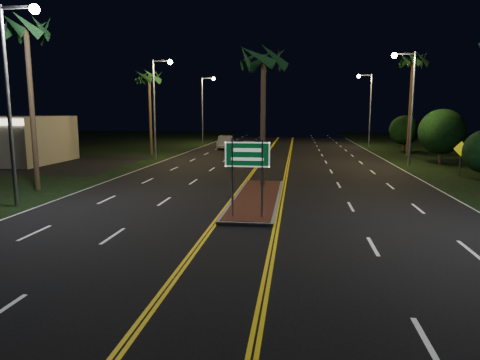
% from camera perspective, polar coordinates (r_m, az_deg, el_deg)
% --- Properties ---
extents(ground, '(120.00, 120.00, 0.00)m').
position_cam_1_polar(ground, '(14.80, -0.31, -8.13)').
color(ground, black).
rests_on(ground, ground).
extents(median_island, '(2.25, 10.25, 0.17)m').
position_cam_1_polar(median_island, '(21.52, 2.26, -2.43)').
color(median_island, gray).
rests_on(median_island, ground).
extents(highway_sign, '(1.80, 0.08, 3.20)m').
position_cam_1_polar(highway_sign, '(17.02, 0.98, 2.42)').
color(highway_sign, gray).
rests_on(highway_sign, ground).
extents(streetlight_left_near, '(1.91, 0.44, 9.00)m').
position_cam_1_polar(streetlight_left_near, '(21.99, -27.85, 11.39)').
color(streetlight_left_near, gray).
rests_on(streetlight_left_near, ground).
extents(streetlight_left_mid, '(1.91, 0.44, 9.00)m').
position_cam_1_polar(streetlight_left_mid, '(40.04, -10.88, 10.76)').
color(streetlight_left_mid, gray).
rests_on(streetlight_left_mid, ground).
extents(streetlight_left_far, '(1.91, 0.44, 9.00)m').
position_cam_1_polar(streetlight_left_far, '(59.36, -4.69, 10.30)').
color(streetlight_left_far, gray).
rests_on(streetlight_left_far, ground).
extents(streetlight_right_mid, '(1.91, 0.44, 9.00)m').
position_cam_1_polar(streetlight_right_mid, '(37.05, 21.50, 10.45)').
color(streetlight_right_mid, gray).
rests_on(streetlight_right_mid, ground).
extents(streetlight_right_far, '(1.91, 0.44, 9.00)m').
position_cam_1_polar(streetlight_right_far, '(56.68, 16.65, 10.02)').
color(streetlight_right_far, gray).
rests_on(streetlight_right_far, ground).
extents(palm_median, '(2.40, 2.40, 8.30)m').
position_cam_1_polar(palm_median, '(24.75, 3.15, 15.80)').
color(palm_median, '#382819').
rests_on(palm_median, ground).
extents(palm_left_near, '(2.40, 2.40, 9.80)m').
position_cam_1_polar(palm_left_near, '(26.67, -26.65, 17.45)').
color(palm_left_near, '#382819').
rests_on(palm_left_near, ground).
extents(palm_left_far, '(2.40, 2.40, 8.80)m').
position_cam_1_polar(palm_left_far, '(44.64, -12.04, 13.23)').
color(palm_left_far, '#382819').
rests_on(palm_left_far, ground).
extents(palm_right_far, '(2.40, 2.40, 10.30)m').
position_cam_1_polar(palm_right_far, '(45.57, 22.07, 14.46)').
color(palm_right_far, '#382819').
rests_on(palm_right_far, ground).
extents(shrub_mid, '(3.78, 3.78, 4.62)m').
position_cam_1_polar(shrub_mid, '(39.90, 25.32, 5.86)').
color(shrub_mid, '#382819').
rests_on(shrub_mid, ground).
extents(shrub_far, '(3.24, 3.24, 3.96)m').
position_cam_1_polar(shrub_far, '(51.43, 21.05, 6.22)').
color(shrub_far, '#382819').
rests_on(shrub_far, ground).
extents(car_near, '(2.32, 5.32, 1.77)m').
position_cam_1_polar(car_near, '(44.02, 1.07, 4.54)').
color(car_near, '#B5B7BC').
rests_on(car_near, ground).
extents(car_far, '(2.68, 5.50, 1.78)m').
position_cam_1_polar(car_far, '(51.30, -1.98, 5.19)').
color(car_far, '#B3B5BD').
rests_on(car_far, ground).
extents(warning_sign, '(1.00, 0.10, 2.40)m').
position_cam_1_polar(warning_sign, '(32.72, 27.35, 3.12)').
color(warning_sign, gray).
rests_on(warning_sign, ground).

